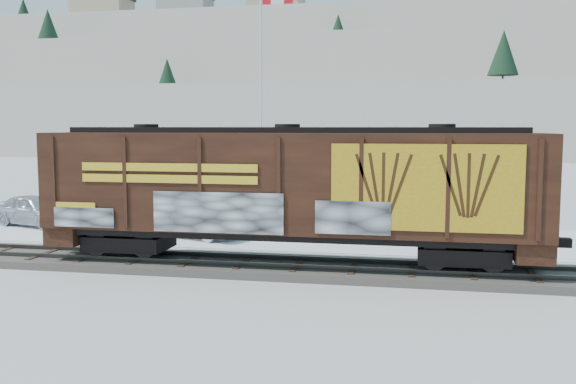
% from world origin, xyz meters
% --- Properties ---
extents(ground, '(500.00, 500.00, 0.00)m').
position_xyz_m(ground, '(0.00, 0.00, 0.00)').
color(ground, white).
rests_on(ground, ground).
extents(rail_track, '(50.00, 3.40, 0.43)m').
position_xyz_m(rail_track, '(0.00, 0.00, 0.15)').
color(rail_track, '#59544C').
rests_on(rail_track, ground).
extents(parking_strip, '(40.00, 8.00, 0.03)m').
position_xyz_m(parking_strip, '(0.00, 7.50, 0.01)').
color(parking_strip, white).
rests_on(parking_strip, ground).
extents(hillside, '(360.00, 110.00, 93.00)m').
position_xyz_m(hillside, '(-0.05, 139.79, 14.37)').
color(hillside, white).
rests_on(hillside, ground).
extents(hopper_railcar, '(17.72, 3.06, 4.75)m').
position_xyz_m(hopper_railcar, '(3.60, -0.01, 3.06)').
color(hopper_railcar, black).
rests_on(hopper_railcar, rail_track).
extents(flagpole, '(2.30, 0.90, 13.24)m').
position_xyz_m(flagpole, '(-0.58, 13.74, 5.02)').
color(flagpole, silver).
rests_on(flagpole, ground).
extents(car_silver, '(5.28, 3.36, 1.67)m').
position_xyz_m(car_silver, '(-11.34, 7.65, 0.87)').
color(car_silver, silver).
rests_on(car_silver, parking_strip).
extents(car_white, '(5.07, 3.16, 1.58)m').
position_xyz_m(car_white, '(-2.02, 5.90, 0.82)').
color(car_white, silver).
rests_on(car_white, parking_strip).
extents(car_dark, '(5.55, 4.06, 1.49)m').
position_xyz_m(car_dark, '(10.01, 7.41, 0.78)').
color(car_dark, black).
rests_on(car_dark, parking_strip).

